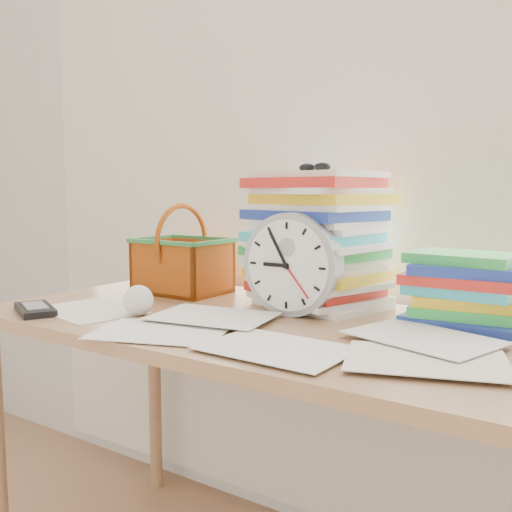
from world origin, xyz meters
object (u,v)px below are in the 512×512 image
Objects in this scene: book_stack at (467,290)px; basket at (182,249)px; paper_stack at (318,239)px; clock at (292,264)px; desk at (262,349)px; calculator at (35,309)px.

book_stack is 1.05× the size of basket.
paper_stack is 0.40m from book_stack.
paper_stack is 1.35× the size of basket.
clock is 0.97× the size of basket.
desk is at bearing -97.88° from paper_stack.
desk is 0.34m from paper_stack.
clock is 1.52× the size of calculator.
calculator is (-0.54, -0.48, -0.17)m from paper_stack.
desk is 3.96× the size of paper_stack.
clock is 0.44m from basket.
basket is 1.57× the size of calculator.
paper_stack is at bearing 93.78° from clock.
desk is 5.55× the size of clock.
clock is (0.01, -0.15, -0.05)m from paper_stack.
basket is (-0.82, -0.04, 0.05)m from book_stack.
paper_stack is 1.40× the size of clock.
calculator is (-0.94, -0.46, -0.07)m from book_stack.
desk is at bearing -119.59° from clock.
paper_stack is at bearing 8.18° from basket.
basket is at bearing 100.29° from calculator.
book_stack is (0.38, 0.13, -0.04)m from clock.
paper_stack is 1.28× the size of book_stack.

